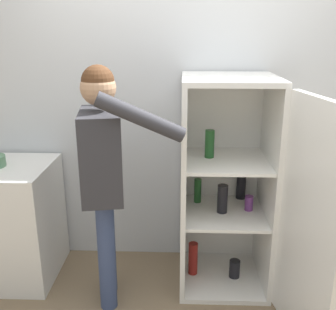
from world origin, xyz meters
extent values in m
cube|color=silver|center=(0.00, 0.98, 1.27)|extent=(7.00, 0.06, 2.55)
cube|color=white|center=(0.33, 0.60, 0.02)|extent=(0.64, 0.65, 0.04)
cube|color=white|center=(0.33, 0.60, 1.54)|extent=(0.64, 0.65, 0.04)
cube|color=white|center=(0.33, 0.91, 0.78)|extent=(0.64, 0.03, 1.48)
cube|color=white|center=(0.03, 0.60, 0.78)|extent=(0.04, 0.65, 1.48)
cube|color=white|center=(0.64, 0.60, 0.78)|extent=(0.03, 0.65, 1.48)
cube|color=white|center=(0.33, 0.60, 0.56)|extent=(0.57, 0.58, 0.02)
cube|color=white|center=(0.33, 0.60, 0.96)|extent=(0.57, 0.58, 0.02)
cube|color=white|center=(0.74, -0.03, 0.78)|extent=(0.17, 0.64, 1.48)
cylinder|color=black|center=(0.43, 0.57, 0.10)|extent=(0.08, 0.08, 0.14)
cylinder|color=#1E5123|center=(0.21, 0.64, 1.08)|extent=(0.07, 0.07, 0.20)
cylinder|color=#723884|center=(0.52, 0.63, 0.63)|extent=(0.06, 0.06, 0.11)
cylinder|color=maroon|center=(0.11, 0.60, 0.16)|extent=(0.07, 0.07, 0.26)
cylinder|color=black|center=(0.31, 0.59, 0.68)|extent=(0.08, 0.08, 0.21)
cylinder|color=black|center=(0.49, 0.85, 0.69)|extent=(0.07, 0.07, 0.25)
cylinder|color=#1E5123|center=(0.14, 0.76, 0.67)|extent=(0.05, 0.05, 0.19)
cylinder|color=#384770|center=(-0.51, 0.43, 0.40)|extent=(0.12, 0.12, 0.80)
cylinder|color=#384770|center=(-0.48, 0.25, 0.40)|extent=(0.12, 0.12, 0.80)
cube|color=#2D2D33|center=(-0.50, 0.34, 1.09)|extent=(0.33, 0.49, 0.57)
sphere|color=tan|center=(-0.50, 0.34, 1.51)|extent=(0.22, 0.22, 0.22)
sphere|color=#4C2D19|center=(-0.50, 0.34, 1.55)|extent=(0.20, 0.20, 0.20)
cylinder|color=#2D2D33|center=(-0.54, 0.59, 1.06)|extent=(0.09, 0.09, 0.53)
cylinder|color=#2D2D33|center=(-0.22, 0.13, 1.38)|extent=(0.53, 0.18, 0.31)
cube|color=white|center=(-1.28, 0.61, 0.45)|extent=(0.65, 0.65, 0.90)
camera|label=1|loc=(0.02, -2.04, 1.85)|focal=42.00mm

